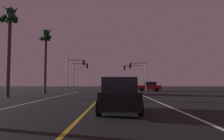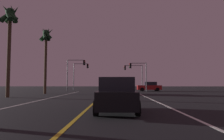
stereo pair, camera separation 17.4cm
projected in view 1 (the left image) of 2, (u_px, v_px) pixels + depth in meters
name	position (u px, v px, depth m)	size (l,w,h in m)	color
lane_edge_right	(163.00, 104.00, 14.11)	(0.16, 43.14, 0.01)	silver
lane_edge_left	(25.00, 104.00, 14.22)	(0.16, 43.14, 0.01)	silver
lane_center_divider	(94.00, 104.00, 14.16)	(0.16, 43.14, 0.01)	gold
car_lead_same_lane	(119.00, 95.00, 10.27)	(2.02, 4.30, 1.70)	black
car_crossing_side	(149.00, 87.00, 37.94)	(4.30, 2.02, 1.70)	black
car_ahead_far	(122.00, 88.00, 26.80)	(2.02, 4.30, 1.70)	black
traffic_light_near_right	(137.00, 70.00, 36.37)	(3.07, 0.36, 5.01)	#4C4C51
traffic_light_near_left	(76.00, 68.00, 36.52)	(3.26, 0.36, 5.57)	#4C4C51
traffic_light_far_right	(133.00, 71.00, 41.86)	(3.77, 0.36, 5.08)	#4C4C51
traffic_light_far_left	(80.00, 70.00, 42.00)	(3.13, 0.36, 5.45)	#4C4C51
palm_tree_left_mid	(10.00, 22.00, 21.29)	(2.35, 2.20, 9.70)	#473826
palm_tree_left_far	(46.00, 40.00, 28.52)	(2.13, 2.24, 9.29)	#473826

